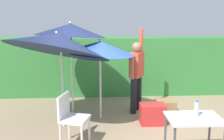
% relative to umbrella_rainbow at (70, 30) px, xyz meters
% --- Properties ---
extents(ground_plane, '(24.00, 24.00, 0.00)m').
position_rel_umbrella_rainbow_xyz_m(ground_plane, '(0.86, -0.87, -1.87)').
color(ground_plane, '#9E8466').
extents(hedge_row, '(8.00, 0.70, 1.57)m').
position_rel_umbrella_rainbow_xyz_m(hedge_row, '(0.86, 1.46, -1.08)').
color(hedge_row, '#38843D').
rests_on(hedge_row, ground_plane).
extents(umbrella_rainbow, '(1.58, 1.58, 2.10)m').
position_rel_umbrella_rainbow_xyz_m(umbrella_rainbow, '(0.00, 0.00, 0.00)').
color(umbrella_rainbow, silver).
rests_on(umbrella_rainbow, ground_plane).
extents(umbrella_orange, '(1.45, 1.44, 1.73)m').
position_rel_umbrella_rainbow_xyz_m(umbrella_orange, '(0.63, -0.40, -0.33)').
color(umbrella_orange, silver).
rests_on(umbrella_orange, ground_plane).
extents(umbrella_yellow, '(2.15, 2.05, 2.28)m').
position_rel_umbrella_rainbow_xyz_m(umbrella_yellow, '(-0.16, -0.75, -0.19)').
color(umbrella_yellow, silver).
rests_on(umbrella_yellow, ground_plane).
extents(person_vendor, '(0.38, 0.52, 1.88)m').
position_rel_umbrella_rainbow_xyz_m(person_vendor, '(1.45, -0.01, -0.94)').
color(person_vendor, black).
rests_on(person_vendor, ground_plane).
extents(chair_plastic, '(0.55, 0.55, 0.89)m').
position_rel_umbrella_rainbow_xyz_m(chair_plastic, '(0.10, -1.56, -1.36)').
color(chair_plastic, silver).
rests_on(chair_plastic, ground_plane).
extents(cooler_box, '(0.50, 0.35, 0.41)m').
position_rel_umbrella_rainbow_xyz_m(cooler_box, '(1.68, -0.76, -1.66)').
color(cooler_box, red).
rests_on(cooler_box, ground_plane).
extents(crate_cardboard, '(0.41, 0.40, 0.35)m').
position_rel_umbrella_rainbow_xyz_m(crate_cardboard, '(2.06, -0.31, -1.70)').
color(crate_cardboard, '#9E7A4C').
rests_on(crate_cardboard, ground_plane).
extents(folding_table, '(0.80, 0.60, 0.72)m').
position_rel_umbrella_rainbow_xyz_m(folding_table, '(2.00, -2.27, -1.23)').
color(folding_table, '#4C4C51').
rests_on(folding_table, ground_plane).
extents(bottle_water, '(0.07, 0.07, 0.24)m').
position_rel_umbrella_rainbow_xyz_m(bottle_water, '(2.04, -2.21, -1.03)').
color(bottle_water, silver).
rests_on(bottle_water, folding_table).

